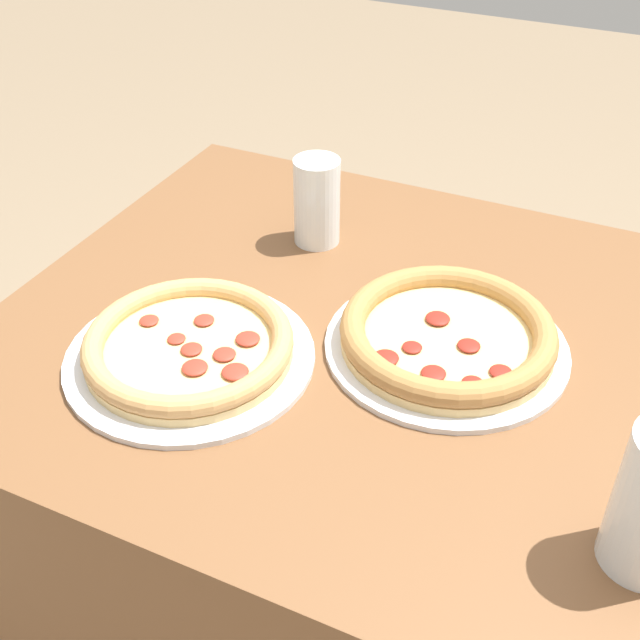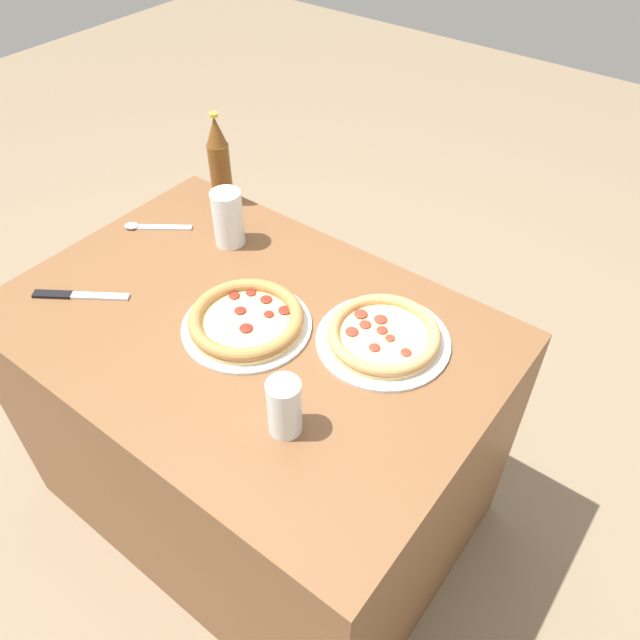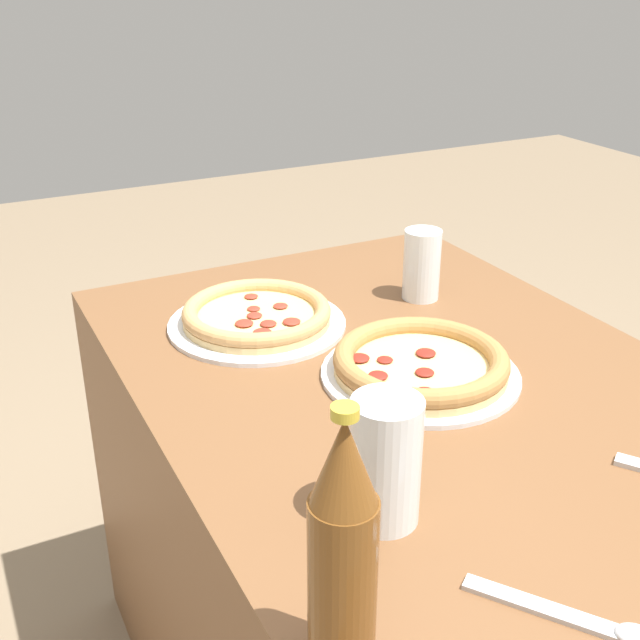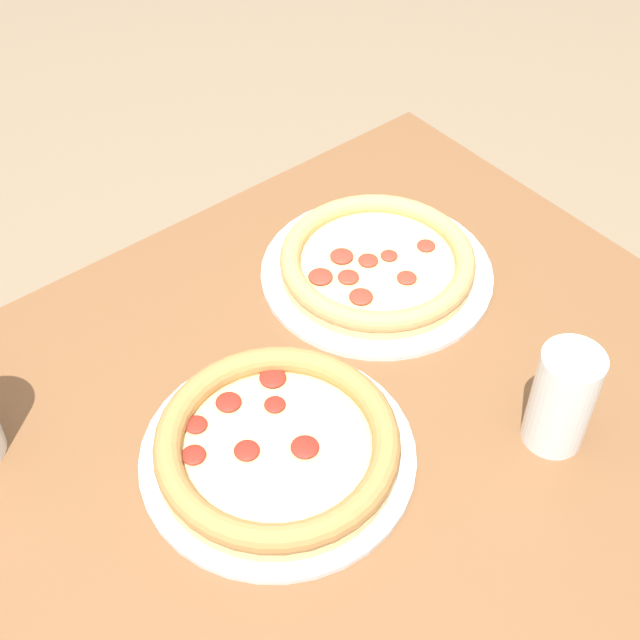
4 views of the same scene
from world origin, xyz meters
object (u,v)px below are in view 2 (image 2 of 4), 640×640
knife (76,295)px  spoon (148,227)px  pizza_pepperoni (246,320)px  beer_bottle (219,161)px  pizza_margherita (383,336)px  glass_orange_juice (228,220)px  glass_iced_tea (284,409)px

knife → spoon: bearing=105.0°
pizza_pepperoni → beer_bottle: (-0.42, 0.36, 0.11)m
pizza_margherita → knife: (-0.68, -0.32, -0.02)m
pizza_margherita → glass_orange_juice: bearing=172.6°
pizza_margherita → spoon: (-0.77, -0.02, -0.01)m
pizza_margherita → glass_orange_juice: (-0.54, 0.07, 0.05)m
glass_orange_juice → glass_iced_tea: bearing=-37.1°
beer_bottle → spoon: size_ratio=1.62×
glass_iced_tea → knife: 0.67m
pizza_margherita → knife: bearing=-154.6°
beer_bottle → spoon: bearing=-106.6°
glass_orange_juice → spoon: 0.25m
glass_orange_juice → beer_bottle: 0.22m
glass_iced_tea → beer_bottle: (-0.68, 0.53, 0.07)m
pizza_margherita → glass_iced_tea: glass_iced_tea is taller
pizza_margherita → spoon: 0.77m
pizza_margherita → glass_iced_tea: bearing=-93.9°
glass_orange_juice → knife: 0.43m
pizza_pepperoni → glass_orange_juice: size_ratio=1.96×
glass_orange_juice → glass_iced_tea: size_ratio=1.18×
pizza_pepperoni → glass_orange_juice: bearing=139.6°
knife → glass_iced_tea: bearing=0.4°
glass_orange_juice → knife: size_ratio=0.74×
pizza_pepperoni → glass_iced_tea: (0.26, -0.17, 0.04)m
pizza_pepperoni → glass_iced_tea: glass_iced_tea is taller
glass_orange_juice → spoon: glass_orange_juice is taller
beer_bottle → pizza_margherita: bearing=-16.7°
pizza_margherita → glass_orange_juice: glass_orange_juice is taller
pizza_pepperoni → knife: bearing=-156.9°
beer_bottle → glass_iced_tea: bearing=-38.1°
pizza_pepperoni → glass_orange_juice: glass_orange_juice is taller
pizza_pepperoni → glass_iced_tea: size_ratio=2.31×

